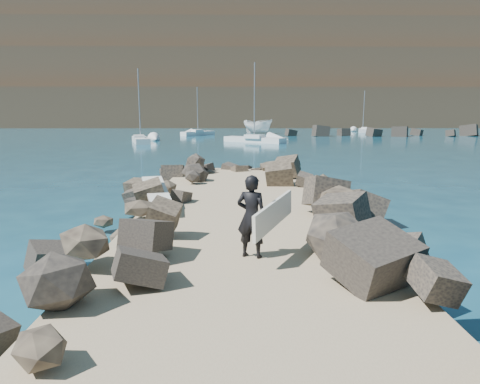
{
  "coord_description": "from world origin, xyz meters",
  "views": [
    {
      "loc": [
        -0.15,
        -11.91,
        3.52
      ],
      "look_at": [
        0.0,
        -1.0,
        1.5
      ],
      "focal_mm": 32.0,
      "sensor_mm": 36.0,
      "label": 1
    }
  ],
  "objects_px": {
    "surfboard_resting": "(157,196)",
    "sailboat_d": "(363,130)",
    "boat_imported": "(258,126)",
    "surfer_with_board": "(255,216)"
  },
  "relations": [
    {
      "from": "surfboard_resting",
      "to": "sailboat_d",
      "type": "xyz_separation_m",
      "value": [
        26.5,
        67.74,
        -0.69
      ]
    },
    {
      "from": "surfboard_resting",
      "to": "boat_imported",
      "type": "distance_m",
      "value": 64.1
    },
    {
      "from": "sailboat_d",
      "to": "boat_imported",
      "type": "bearing_deg",
      "value": -168.7
    },
    {
      "from": "surfboard_resting",
      "to": "boat_imported",
      "type": "bearing_deg",
      "value": 66.31
    },
    {
      "from": "surfer_with_board",
      "to": "boat_imported",
      "type": "bearing_deg",
      "value": 86.8
    },
    {
      "from": "surfboard_resting",
      "to": "boat_imported",
      "type": "relative_size",
      "value": 0.4
    },
    {
      "from": "surfboard_resting",
      "to": "surfer_with_board",
      "type": "distance_m",
      "value": 5.18
    },
    {
      "from": "surfboard_resting",
      "to": "sailboat_d",
      "type": "bearing_deg",
      "value": 50.83
    },
    {
      "from": "boat_imported",
      "to": "surfer_with_board",
      "type": "height_order",
      "value": "boat_imported"
    },
    {
      "from": "surfer_with_board",
      "to": "surfboard_resting",
      "type": "bearing_deg",
      "value": 122.33
    }
  ]
}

